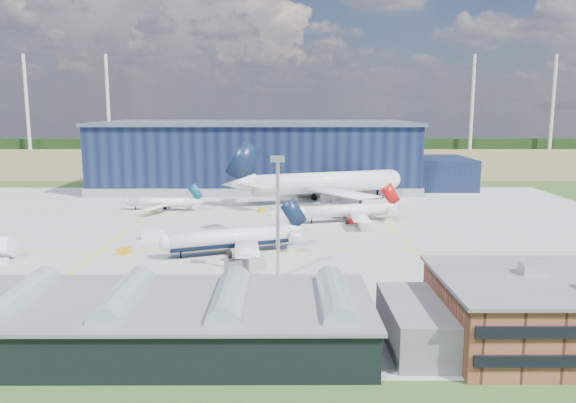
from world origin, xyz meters
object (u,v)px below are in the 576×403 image
at_px(airliner_red, 345,204).
at_px(airliner_regional, 160,197).
at_px(car_b, 195,299).
at_px(hangar, 264,158).
at_px(gse_tug_a, 247,233).
at_px(car_a, 330,289).
at_px(light_mast_center, 278,197).
at_px(airstair, 7,252).
at_px(airliner_widebody, 325,172).
at_px(gse_tug_c, 263,210).
at_px(gse_tug_b, 124,251).
at_px(airliner_navy, 230,229).
at_px(gse_van_a, 153,235).
at_px(gse_cart_a, 275,214).

height_order(airliner_red, airliner_regional, airliner_red).
bearing_deg(car_b, airliner_regional, 1.54).
xyz_separation_m(hangar, gse_tug_a, (-1.11, -89.69, -10.81)).
relative_size(airliner_red, car_a, 10.06).
bearing_deg(gse_tug_a, light_mast_center, -65.79).
xyz_separation_m(airliner_regional, airstair, (-19.70, -56.96, -2.51)).
height_order(hangar, light_mast_center, hangar).
bearing_deg(airliner_widebody, airliner_regional, 177.04).
bearing_deg(light_mast_center, airstair, 167.14).
distance_m(light_mast_center, gse_tug_c, 69.50).
bearing_deg(gse_tug_c, airliner_regional, 167.33).
height_order(gse_tug_b, airstair, airstair).
height_order(light_mast_center, airliner_navy, light_mast_center).
distance_m(gse_van_a, gse_cart_a, 41.64).
distance_m(hangar, car_a, 134.27).
bearing_deg(airliner_regional, car_a, 126.67).
xyz_separation_m(gse_tug_a, gse_van_a, (-22.43, -3.79, 0.30)).
height_order(airliner_regional, gse_cart_a, airliner_regional).
bearing_deg(airstair, car_a, -23.29).
distance_m(hangar, airliner_navy, 107.03).
xyz_separation_m(hangar, gse_van_a, (-23.54, -93.48, -10.51)).
distance_m(gse_van_a, car_a, 56.05).
xyz_separation_m(car_a, car_b, (-22.78, -4.94, 0.02)).
bearing_deg(airstair, gse_tug_c, 41.01).
bearing_deg(airliner_red, airliner_navy, 34.83).
bearing_deg(hangar, car_a, -82.96).
distance_m(car_a, car_b, 23.31).
relative_size(gse_van_a, gse_tug_c, 1.59).
height_order(hangar, airliner_navy, hangar).
xyz_separation_m(gse_van_a, airstair, (-26.40, -18.29, 0.57)).
bearing_deg(airliner_navy, car_b, 63.67).
relative_size(gse_cart_a, airstair, 0.62).
relative_size(gse_cart_a, car_a, 1.05).
xyz_separation_m(airliner_navy, airliner_regional, (-26.66, 52.00, -1.42)).
relative_size(light_mast_center, airliner_widebody, 0.36).
distance_m(airliner_red, airliner_widebody, 33.60).
distance_m(hangar, gse_tug_b, 110.74).
bearing_deg(car_a, gse_tug_c, -9.91).
bearing_deg(airliner_regional, gse_tug_b, 99.68).
bearing_deg(airliner_navy, hangar, -113.06).
bearing_deg(car_a, gse_cart_a, -12.15).
bearing_deg(gse_tug_a, car_a, -56.98).
height_order(gse_tug_a, gse_cart_a, gse_tug_a).
xyz_separation_m(light_mast_center, airliner_navy, (-10.77, 18.00, -9.82)).
xyz_separation_m(gse_tug_c, car_b, (-7.92, -80.61, -0.15)).
bearing_deg(gse_tug_b, car_b, -45.07).
relative_size(gse_van_a, airstair, 0.97).
bearing_deg(gse_tug_b, car_a, -19.45).
height_order(airliner_navy, airliner_widebody, airliner_widebody).
height_order(light_mast_center, airliner_regional, light_mast_center).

